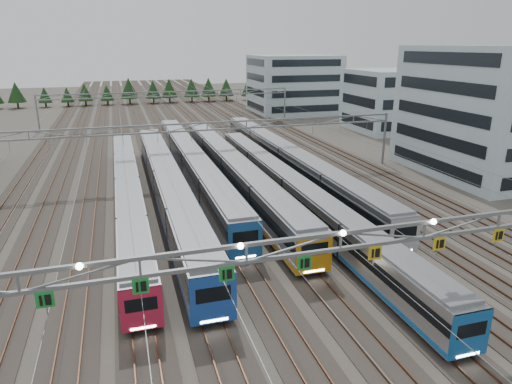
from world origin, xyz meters
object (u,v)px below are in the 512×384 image
object	(u,v)px
train_a	(128,191)
gantry_far	(169,98)
gantry_near	(341,245)
depot_bldg_north	(294,84)
train_c	(193,164)
depot_bldg_south	(493,111)
depot_bldg_mid	(387,101)
train_d	(233,170)
gantry_mid	(207,133)
train_e	(293,192)
train_b	(167,185)
train_f	(288,160)

from	to	relation	value
train_a	gantry_far	size ratio (longest dim) A/B	0.91
gantry_near	depot_bldg_north	world-z (taller)	depot_bldg_north
train_c	depot_bldg_south	size ratio (longest dim) A/B	2.50
train_c	depot_bldg_mid	world-z (taller)	depot_bldg_mid
depot_bldg_north	train_d	bearing A→B (deg)	-117.61
gantry_mid	depot_bldg_north	size ratio (longest dim) A/B	2.56
train_c	train_e	world-z (taller)	train_c
train_a	gantry_far	distance (m)	56.07
train_b	depot_bldg_north	bearing A→B (deg)	58.00
train_d	depot_bldg_north	distance (m)	71.44
depot_bldg_south	depot_bldg_north	bearing A→B (deg)	93.56
gantry_near	depot_bldg_north	xyz separation A→B (m)	(35.31, 97.95, 0.54)
train_a	gantry_near	xyz separation A→B (m)	(11.20, -30.36, 5.05)
train_c	train_d	xyz separation A→B (m)	(4.50, -5.14, 0.04)
gantry_far	depot_bldg_south	size ratio (longest dim) A/B	2.56
train_e	depot_bldg_south	world-z (taller)	depot_bldg_south
train_d	gantry_mid	world-z (taller)	gantry_mid
train_e	depot_bldg_north	distance (m)	78.82
train_d	gantry_near	distance (m)	35.23
train_a	depot_bldg_south	bearing A→B (deg)	0.89
train_c	gantry_far	bearing A→B (deg)	87.15
train_b	depot_bldg_south	size ratio (longest dim) A/B	2.43
train_d	train_e	bearing A→B (deg)	-66.07
depot_bldg_south	depot_bldg_mid	bearing A→B (deg)	81.94
train_c	depot_bldg_mid	distance (m)	53.41
train_a	depot_bldg_south	world-z (taller)	depot_bldg_south
gantry_far	depot_bldg_mid	distance (m)	48.37
train_b	depot_bldg_south	distance (m)	46.65
train_a	gantry_near	world-z (taller)	gantry_near
depot_bldg_mid	train_f	bearing A→B (deg)	-140.27
gantry_mid	gantry_far	bearing A→B (deg)	90.00
depot_bldg_south	depot_bldg_north	size ratio (longest dim) A/B	1.00
train_e	gantry_mid	size ratio (longest dim) A/B	1.01
train_a	gantry_near	size ratio (longest dim) A/B	0.91
train_b	depot_bldg_mid	distance (m)	62.08
depot_bldg_north	gantry_near	bearing A→B (deg)	-109.82
train_f	gantry_near	distance (m)	40.20
gantry_near	gantry_far	size ratio (longest dim) A/B	1.00
train_b	gantry_far	distance (m)	54.97
train_c	gantry_mid	distance (m)	4.73
gantry_far	depot_bldg_north	xyz separation A→B (m)	(35.26, 12.84, 1.24)
train_c	train_f	xyz separation A→B (m)	(13.50, -1.69, -0.01)
train_b	train_f	distance (m)	19.52
train_c	depot_bldg_south	xyz separation A→B (m)	(41.67, -8.82, 6.72)
train_a	train_e	world-z (taller)	train_a
train_e	gantry_far	bearing A→B (deg)	96.37
train_a	train_b	xyz separation A→B (m)	(4.50, 0.36, 0.26)
train_f	depot_bldg_south	distance (m)	29.83
train_a	train_c	world-z (taller)	train_c
train_d	gantry_far	size ratio (longest dim) A/B	0.94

